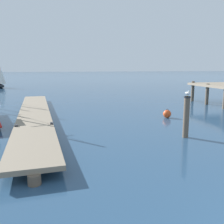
% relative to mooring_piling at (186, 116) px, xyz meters
% --- Properties ---
extents(floating_dock, '(1.88, 18.36, 0.53)m').
position_rel_mooring_piling_xyz_m(floating_dock, '(-6.61, 6.10, -0.62)').
color(floating_dock, gray).
rests_on(floating_dock, ground).
extents(mooring_piling, '(0.30, 0.30, 1.88)m').
position_rel_mooring_piling_xyz_m(mooring_piling, '(0.00, 0.00, 0.00)').
color(mooring_piling, brown).
rests_on(mooring_piling, ground).
extents(perched_seagull, '(0.16, 0.38, 0.27)m').
position_rel_mooring_piling_xyz_m(perched_seagull, '(0.00, 0.01, 1.05)').
color(perched_seagull, gold).
rests_on(perched_seagull, mooring_piling).
extents(mooring_buoy, '(0.51, 0.51, 0.58)m').
position_rel_mooring_piling_xyz_m(mooring_buoy, '(1.43, 4.25, -0.72)').
color(mooring_buoy, '#E04C1E').
rests_on(mooring_buoy, ground).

